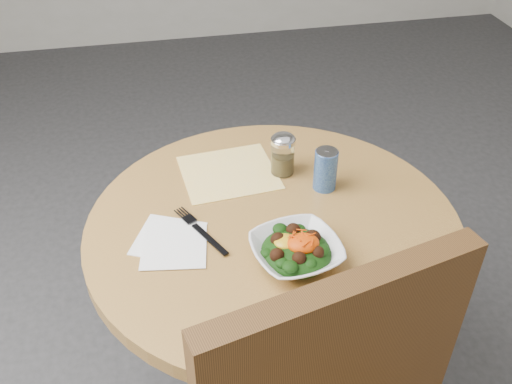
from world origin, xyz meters
The scene contains 7 objects.
table centered at (0.00, 0.00, 0.55)m, with size 0.90×0.90×0.75m.
cloth_napkin centered at (-0.07, 0.22, 0.75)m, with size 0.24×0.22×0.00m, color #FBB50D.
paper_napkins centered at (-0.25, -0.03, 0.75)m, with size 0.19×0.21×0.00m.
salad_bowl centered at (0.02, -0.14, 0.78)m, with size 0.23×0.23×0.07m.
fork centered at (-0.18, 0.00, 0.76)m, with size 0.11×0.19×0.00m.
spice_shaker centered at (0.07, 0.19, 0.81)m, with size 0.06×0.06×0.12m.
beverage_can centered at (0.16, 0.11, 0.81)m, with size 0.06×0.06×0.11m.
Camera 1 is at (-0.25, -1.01, 1.64)m, focal length 40.00 mm.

